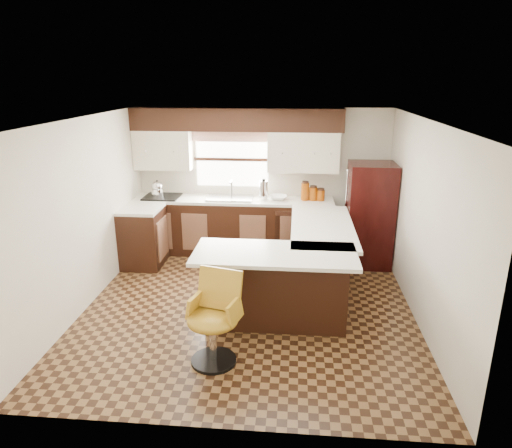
# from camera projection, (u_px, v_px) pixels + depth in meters

# --- Properties ---
(floor) EXTENTS (4.40, 4.40, 0.00)m
(floor) POSITION_uv_depth(u_px,v_px,m) (249.00, 306.00, 5.99)
(floor) COLOR #49301A
(floor) RESTS_ON ground
(ceiling) EXTENTS (4.40, 4.40, 0.00)m
(ceiling) POSITION_uv_depth(u_px,v_px,m) (248.00, 120.00, 5.25)
(ceiling) COLOR silver
(ceiling) RESTS_ON wall_back
(wall_back) EXTENTS (4.40, 0.00, 4.40)m
(wall_back) POSITION_uv_depth(u_px,v_px,m) (262.00, 180.00, 7.70)
(wall_back) COLOR beige
(wall_back) RESTS_ON floor
(wall_front) EXTENTS (4.40, 0.00, 4.40)m
(wall_front) POSITION_uv_depth(u_px,v_px,m) (219.00, 304.00, 3.54)
(wall_front) COLOR beige
(wall_front) RESTS_ON floor
(wall_left) EXTENTS (0.00, 4.40, 4.40)m
(wall_left) POSITION_uv_depth(u_px,v_px,m) (84.00, 215.00, 5.80)
(wall_left) COLOR beige
(wall_left) RESTS_ON floor
(wall_right) EXTENTS (0.00, 4.40, 4.40)m
(wall_right) POSITION_uv_depth(u_px,v_px,m) (423.00, 224.00, 5.44)
(wall_right) COLOR beige
(wall_right) RESTS_ON floor
(base_cab_back) EXTENTS (3.30, 0.60, 0.90)m
(base_cab_back) POSITION_uv_depth(u_px,v_px,m) (234.00, 227.00, 7.69)
(base_cab_back) COLOR black
(base_cab_back) RESTS_ON floor
(base_cab_left) EXTENTS (0.60, 0.70, 0.90)m
(base_cab_left) POSITION_uv_depth(u_px,v_px,m) (143.00, 238.00, 7.19)
(base_cab_left) COLOR black
(base_cab_left) RESTS_ON floor
(counter_back) EXTENTS (3.30, 0.60, 0.04)m
(counter_back) POSITION_uv_depth(u_px,v_px,m) (233.00, 200.00, 7.54)
(counter_back) COLOR silver
(counter_back) RESTS_ON base_cab_back
(counter_left) EXTENTS (0.60, 0.70, 0.04)m
(counter_left) POSITION_uv_depth(u_px,v_px,m) (141.00, 209.00, 7.04)
(counter_left) COLOR silver
(counter_left) RESTS_ON base_cab_left
(soffit) EXTENTS (3.40, 0.35, 0.36)m
(soffit) POSITION_uv_depth(u_px,v_px,m) (236.00, 119.00, 7.26)
(soffit) COLOR black
(soffit) RESTS_ON wall_back
(upper_cab_left) EXTENTS (0.94, 0.35, 0.64)m
(upper_cab_left) POSITION_uv_depth(u_px,v_px,m) (163.00, 150.00, 7.51)
(upper_cab_left) COLOR beige
(upper_cab_left) RESTS_ON wall_back
(upper_cab_right) EXTENTS (1.14, 0.35, 0.64)m
(upper_cab_right) POSITION_uv_depth(u_px,v_px,m) (303.00, 152.00, 7.32)
(upper_cab_right) COLOR beige
(upper_cab_right) RESTS_ON wall_back
(window_pane) EXTENTS (1.20, 0.02, 0.90)m
(window_pane) POSITION_uv_depth(u_px,v_px,m) (232.00, 159.00, 7.62)
(window_pane) COLOR white
(window_pane) RESTS_ON wall_back
(valance) EXTENTS (1.30, 0.06, 0.18)m
(valance) POSITION_uv_depth(u_px,v_px,m) (231.00, 136.00, 7.46)
(valance) COLOR #D19B93
(valance) RESTS_ON wall_back
(sink) EXTENTS (0.75, 0.45, 0.03)m
(sink) POSITION_uv_depth(u_px,v_px,m) (230.00, 198.00, 7.52)
(sink) COLOR #B2B2B7
(sink) RESTS_ON counter_back
(dishwasher) EXTENTS (0.58, 0.03, 0.78)m
(dishwasher) POSITION_uv_depth(u_px,v_px,m) (293.00, 236.00, 7.34)
(dishwasher) COLOR black
(dishwasher) RESTS_ON floor
(cooktop) EXTENTS (0.58, 0.50, 0.02)m
(cooktop) POSITION_uv_depth(u_px,v_px,m) (162.00, 197.00, 7.62)
(cooktop) COLOR black
(cooktop) RESTS_ON counter_back
(peninsula_long) EXTENTS (0.60, 1.95, 0.90)m
(peninsula_long) POSITION_uv_depth(u_px,v_px,m) (317.00, 258.00, 6.37)
(peninsula_long) COLOR black
(peninsula_long) RESTS_ON floor
(peninsula_return) EXTENTS (1.65, 0.60, 0.90)m
(peninsula_return) POSITION_uv_depth(u_px,v_px,m) (276.00, 288.00, 5.49)
(peninsula_return) COLOR black
(peninsula_return) RESTS_ON floor
(counter_pen_long) EXTENTS (0.84, 1.95, 0.04)m
(counter_pen_long) POSITION_uv_depth(u_px,v_px,m) (322.00, 227.00, 6.22)
(counter_pen_long) COLOR silver
(counter_pen_long) RESTS_ON peninsula_long
(counter_pen_return) EXTENTS (1.89, 0.84, 0.04)m
(counter_pen_return) POSITION_uv_depth(u_px,v_px,m) (275.00, 254.00, 5.26)
(counter_pen_return) COLOR silver
(counter_pen_return) RESTS_ON peninsula_return
(refrigerator) EXTENTS (0.70, 0.67, 1.63)m
(refrigerator) POSITION_uv_depth(u_px,v_px,m) (369.00, 215.00, 7.11)
(refrigerator) COLOR black
(refrigerator) RESTS_ON floor
(bar_chair) EXTENTS (0.64, 0.64, 0.98)m
(bar_chair) POSITION_uv_depth(u_px,v_px,m) (213.00, 321.00, 4.68)
(bar_chair) COLOR #B68821
(bar_chair) RESTS_ON floor
(kettle) EXTENTS (0.20, 0.20, 0.27)m
(kettle) POSITION_uv_depth(u_px,v_px,m) (157.00, 188.00, 7.58)
(kettle) COLOR silver
(kettle) RESTS_ON cooktop
(percolator) EXTENTS (0.14, 0.14, 0.31)m
(percolator) POSITION_uv_depth(u_px,v_px,m) (264.00, 190.00, 7.45)
(percolator) COLOR silver
(percolator) RESTS_ON counter_back
(mixing_bowl) EXTENTS (0.30, 0.30, 0.07)m
(mixing_bowl) POSITION_uv_depth(u_px,v_px,m) (278.00, 198.00, 7.46)
(mixing_bowl) COLOR white
(mixing_bowl) RESTS_ON counter_back
(canister_large) EXTENTS (0.13, 0.13, 0.28)m
(canister_large) POSITION_uv_depth(u_px,v_px,m) (305.00, 192.00, 7.41)
(canister_large) COLOR #893A06
(canister_large) RESTS_ON counter_back
(canister_med) EXTENTS (0.13, 0.13, 0.21)m
(canister_med) POSITION_uv_depth(u_px,v_px,m) (313.00, 194.00, 7.41)
(canister_med) COLOR #893A06
(canister_med) RESTS_ON counter_back
(canister_small) EXTENTS (0.14, 0.14, 0.17)m
(canister_small) POSITION_uv_depth(u_px,v_px,m) (321.00, 195.00, 7.41)
(canister_small) COLOR #893A06
(canister_small) RESTS_ON counter_back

